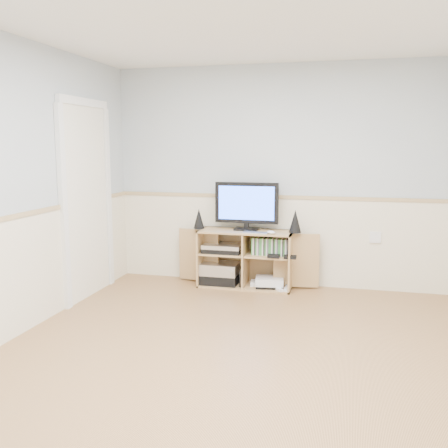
{
  "coord_description": "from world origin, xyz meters",
  "views": [
    {
      "loc": [
        0.7,
        -3.41,
        1.6
      ],
      "look_at": [
        -0.46,
        1.2,
        0.85
      ],
      "focal_mm": 40.0,
      "sensor_mm": 36.0,
      "label": 1
    }
  ],
  "objects_px": {
    "media_cabinet": "(246,257)",
    "keyboard": "(255,233)",
    "monitor": "(247,204)",
    "game_consoles": "(269,282)"
  },
  "relations": [
    {
      "from": "media_cabinet",
      "to": "keyboard",
      "type": "bearing_deg",
      "value": -53.75
    },
    {
      "from": "monitor",
      "to": "game_consoles",
      "type": "xyz_separation_m",
      "value": [
        0.27,
        -0.06,
        -0.87
      ]
    },
    {
      "from": "keyboard",
      "to": "game_consoles",
      "type": "bearing_deg",
      "value": 45.74
    },
    {
      "from": "media_cabinet",
      "to": "game_consoles",
      "type": "bearing_deg",
      "value": -12.86
    },
    {
      "from": "media_cabinet",
      "to": "monitor",
      "type": "relative_size",
      "value": 2.28
    },
    {
      "from": "media_cabinet",
      "to": "game_consoles",
      "type": "relative_size",
      "value": 3.6
    },
    {
      "from": "media_cabinet",
      "to": "keyboard",
      "type": "distance_m",
      "value": 0.4
    },
    {
      "from": "monitor",
      "to": "media_cabinet",
      "type": "bearing_deg",
      "value": 90.0
    },
    {
      "from": "game_consoles",
      "to": "monitor",
      "type": "bearing_deg",
      "value": 167.48
    },
    {
      "from": "media_cabinet",
      "to": "game_consoles",
      "type": "height_order",
      "value": "media_cabinet"
    }
  ]
}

